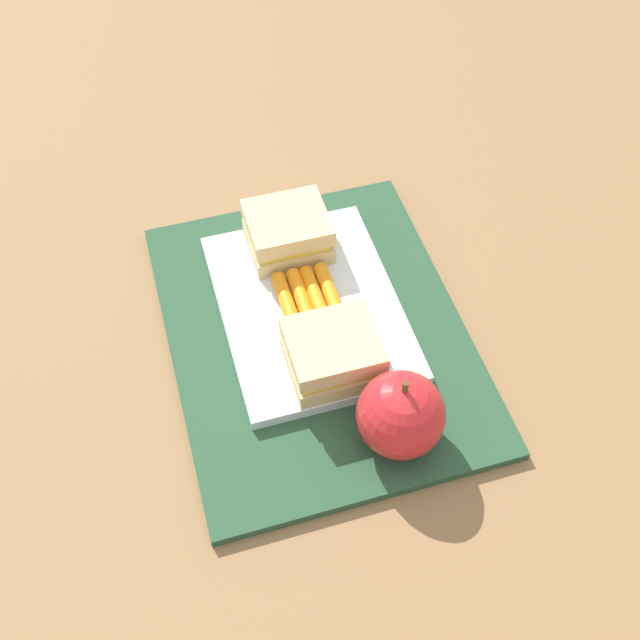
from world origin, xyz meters
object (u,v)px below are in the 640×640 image
at_px(sandwich_half_left, 288,232).
at_px(carrot_sticks_bundle, 309,299).
at_px(sandwich_half_right, 333,353).
at_px(apple, 401,415).
at_px(food_tray, 309,307).

height_order(sandwich_half_left, carrot_sticks_bundle, sandwich_half_left).
distance_m(sandwich_half_left, sandwich_half_right, 0.16).
relative_size(sandwich_half_right, apple, 0.92).
bearing_deg(apple, food_tray, -167.24).
height_order(sandwich_half_left, apple, apple).
bearing_deg(carrot_sticks_bundle, food_tray, 170.80).
height_order(sandwich_half_left, sandwich_half_right, same).
bearing_deg(carrot_sticks_bundle, apple, 12.86).
xyz_separation_m(food_tray, sandwich_half_left, (-0.08, 0.00, 0.03)).
bearing_deg(apple, sandwich_half_right, -155.74).
xyz_separation_m(sandwich_half_right, apple, (0.08, 0.04, 0.00)).
height_order(food_tray, sandwich_half_right, sandwich_half_right).
relative_size(sandwich_half_left, apple, 0.92).
xyz_separation_m(sandwich_half_left, apple, (0.23, 0.04, 0.00)).
xyz_separation_m(sandwich_half_right, carrot_sticks_bundle, (-0.08, -0.00, -0.01)).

